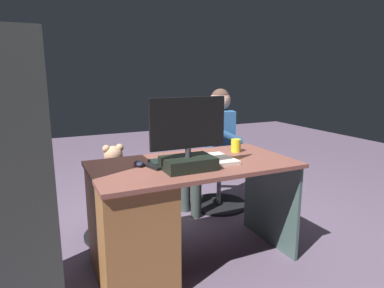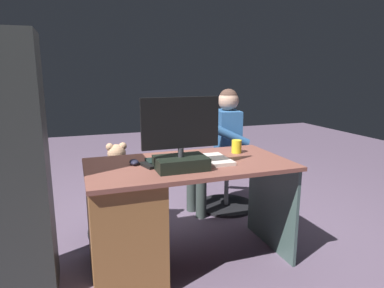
{
  "view_description": "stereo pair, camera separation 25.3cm",
  "coord_description": "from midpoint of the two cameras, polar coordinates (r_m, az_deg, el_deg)",
  "views": [
    {
      "loc": [
        0.95,
        2.3,
        1.33
      ],
      "look_at": [
        -0.11,
        0.04,
        0.79
      ],
      "focal_mm": 31.71,
      "sensor_mm": 36.0,
      "label": 1
    },
    {
      "loc": [
        0.71,
        2.39,
        1.33
      ],
      "look_at": [
        -0.11,
        0.04,
        0.79
      ],
      "focal_mm": 31.71,
      "sensor_mm": 36.0,
      "label": 2
    }
  ],
  "objects": [
    {
      "name": "cup",
      "position": [
        2.58,
        10.31,
        -0.45
      ],
      "size": [
        0.07,
        0.07,
        0.1
      ],
      "primitive_type": "cylinder",
      "color": "yellow",
      "rests_on": "desk"
    },
    {
      "name": "ground_plane",
      "position": [
        2.82,
        0.13,
        -15.99
      ],
      "size": [
        10.0,
        10.0,
        0.0
      ],
      "primitive_type": "plane",
      "color": "#604F65"
    },
    {
      "name": "person",
      "position": [
        3.24,
        7.15,
        0.65
      ],
      "size": [
        0.53,
        0.54,
        1.17
      ],
      "color": "#2C588D",
      "rests_on": "ground_plane"
    },
    {
      "name": "visitor_chair",
      "position": [
        3.4,
        7.97,
        -6.6
      ],
      "size": [
        0.57,
        0.57,
        0.44
      ],
      "color": "black",
      "rests_on": "ground_plane"
    },
    {
      "name": "keyboard",
      "position": [
        2.32,
        0.54,
        -2.62
      ],
      "size": [
        0.42,
        0.14,
        0.02
      ],
      "primitive_type": "cube",
      "color": "black",
      "rests_on": "desk"
    },
    {
      "name": "computer_mouse",
      "position": [
        2.24,
        -6.54,
        -3.09
      ],
      "size": [
        0.06,
        0.1,
        0.04
      ],
      "primitive_type": "ellipsoid",
      "color": "#1D1D2F",
      "rests_on": "desk"
    },
    {
      "name": "notebook_binder",
      "position": [
        2.32,
        6.53,
        -2.71
      ],
      "size": [
        0.22,
        0.3,
        0.02
      ],
      "primitive_type": "cube",
      "rotation": [
        0.0,
        0.0,
        -0.01
      ],
      "color": "beige",
      "rests_on": "desk"
    },
    {
      "name": "desk",
      "position": [
        2.3,
        -5.73,
        -12.04
      ],
      "size": [
        1.36,
        0.72,
        0.73
      ],
      "color": "brown",
      "rests_on": "ground_plane"
    },
    {
      "name": "office_chair_teddy",
      "position": [
        2.9,
        -9.7,
        -9.95
      ],
      "size": [
        0.53,
        0.53,
        0.44
      ],
      "color": "black",
      "rests_on": "ground_plane"
    },
    {
      "name": "tv_remote",
      "position": [
        2.18,
        -4.27,
        -3.67
      ],
      "size": [
        0.08,
        0.16,
        0.02
      ],
      "primitive_type": "cube",
      "rotation": [
        0.0,
        0.0,
        0.29
      ],
      "color": "black",
      "rests_on": "desk"
    },
    {
      "name": "equipment_rack",
      "position": [
        2.13,
        -25.83,
        -4.19
      ],
      "size": [
        0.44,
        0.36,
        1.55
      ],
      "primitive_type": "cube",
      "color": "#2C2F2D",
      "rests_on": "ground_plane"
    },
    {
      "name": "teddy_bear",
      "position": [
        2.8,
        -9.99,
        -3.35
      ],
      "size": [
        0.22,
        0.23,
        0.33
      ],
      "color": "tan",
      "rests_on": "office_chair_teddy"
    },
    {
      "name": "monitor",
      "position": [
        2.1,
        1.55,
        -0.4
      ],
      "size": [
        0.49,
        0.22,
        0.45
      ],
      "color": "black",
      "rests_on": "desk"
    }
  ]
}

